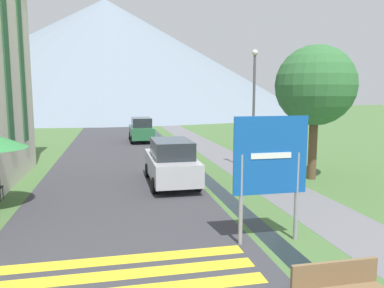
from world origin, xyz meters
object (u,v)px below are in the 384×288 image
parked_car_near (171,162)px  parked_car_far (141,129)px  road_sign (270,164)px  tree_by_path (315,86)px  streetlamp (254,101)px

parked_car_near → parked_car_far: size_ratio=1.00×
road_sign → parked_car_near: road_sign is taller
road_sign → parked_car_far: bearing=94.5°
parked_car_far → parked_car_near: bearing=-89.4°
parked_car_far → tree_by_path: bearing=-66.5°
parked_car_near → tree_by_path: size_ratio=0.78×
streetlamp → tree_by_path: size_ratio=1.00×
road_sign → parked_car_near: 6.68m
streetlamp → parked_car_far: bearing=110.1°
parked_car_near → streetlamp: streetlamp is taller
tree_by_path → streetlamp: bearing=128.6°
parked_car_near → parked_car_far: bearing=90.6°
streetlamp → tree_by_path: tree_by_path is taller
road_sign → streetlamp: bearing=71.5°
parked_car_far → streetlamp: bearing=-69.9°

